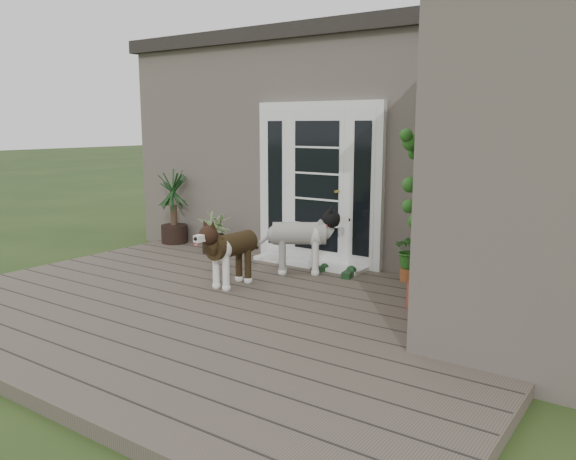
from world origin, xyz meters
The scene contains 16 objects.
deck centered at (0.00, 0.40, 0.06)m, with size 6.20×4.60×0.12m, color #6B5B4C.
house_main centered at (0.00, 4.65, 1.55)m, with size 7.40×4.00×3.10m, color #665E54.
roof_main centered at (0.00, 4.65, 3.20)m, with size 7.60×4.20×0.20m, color #2D2826.
house_wing centered at (2.90, 1.50, 1.55)m, with size 1.60×2.40×3.10m, color #665E54.
door_unit centered at (-0.20, 2.60, 1.19)m, with size 1.90×0.14×2.15m, color white.
door_step centered at (-0.20, 2.40, 0.14)m, with size 1.60×0.40×0.05m, color white.
brindle_dog centered at (-0.39, 1.02, 0.47)m, with size 0.36×0.85×0.71m, color #3A2A15, non-canonical shape.
white_dog centered at (-0.06, 1.94, 0.50)m, with size 0.39×0.90×0.75m, color silver, non-canonical shape.
spider_plant centered at (-1.72, 2.22, 0.46)m, with size 0.64×0.64×0.68m, color #A0B770, non-canonical shape.
yucca centered at (-2.75, 2.40, 0.69)m, with size 0.78×0.78×1.13m, color #103219, non-canonical shape.
herb_a centered at (1.23, 2.40, 0.38)m, with size 0.41×0.41×0.52m, color #19591E.
herb_b centered at (1.53, 2.14, 0.38)m, with size 0.35×0.35×0.52m, color #195618.
herb_c centered at (1.70, 2.40, 0.44)m, with size 0.41×0.41×0.64m, color #244D16.
sapling centered at (1.78, 1.48, 1.09)m, with size 0.57×0.57×1.94m, color #224D16, non-canonical shape.
clog_left centered at (0.54, 2.15, 0.17)m, with size 0.15×0.32×0.10m, color #143316, non-canonical shape.
clog_right centered at (0.11, 2.16, 0.16)m, with size 0.12×0.27×0.08m, color black, non-canonical shape.
Camera 1 is at (3.87, -3.95, 1.97)m, focal length 36.03 mm.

